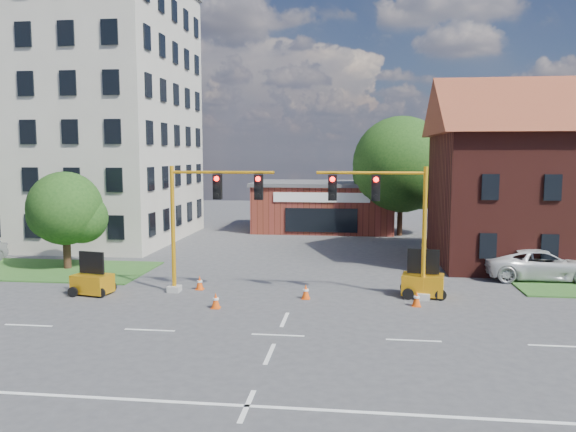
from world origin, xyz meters
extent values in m
plane|color=#404043|center=(0.00, 0.00, 0.00)|extent=(120.00, 120.00, 0.00)
cube|color=#B9B3A3|center=(-20.00, 22.00, 10.00)|extent=(18.00, 15.00, 20.00)
cube|color=maroon|center=(0.00, 30.00, 2.00)|extent=(12.00, 8.00, 4.00)
cube|color=#505052|center=(0.00, 30.00, 4.15)|extent=(12.40, 8.40, 0.30)
cube|color=white|center=(0.00, 25.95, 3.20)|extent=(8.00, 0.10, 0.80)
cube|color=black|center=(0.00, 25.95, 1.30)|extent=(6.00, 0.10, 2.00)
cylinder|color=#392214|center=(6.50, 27.00, 2.10)|extent=(0.44, 0.44, 4.20)
sphere|color=#183F13|center=(6.50, 27.00, 5.91)|extent=(7.95, 7.95, 7.95)
sphere|color=#183F13|center=(8.09, 27.30, 4.96)|extent=(5.56, 5.56, 5.56)
cylinder|color=#392214|center=(-14.00, 10.50, 1.28)|extent=(0.44, 0.44, 2.57)
sphere|color=#183F13|center=(-14.00, 10.50, 3.62)|extent=(4.29, 4.29, 4.29)
sphere|color=#183F13|center=(-13.14, 10.80, 3.03)|extent=(3.00, 3.00, 3.00)
cube|color=gray|center=(-6.00, 6.00, 0.15)|extent=(0.60, 0.60, 0.30)
cylinder|color=#FFAB15|center=(-6.00, 6.00, 3.10)|extent=(0.20, 0.20, 6.20)
cylinder|color=#FFAB15|center=(-3.50, 6.00, 5.90)|extent=(5.00, 0.14, 0.14)
cube|color=black|center=(-3.75, 6.00, 5.20)|extent=(0.40, 0.32, 1.20)
cube|color=black|center=(-1.75, 6.00, 5.20)|extent=(0.40, 0.32, 1.20)
sphere|color=#FF0C07|center=(-3.75, 5.82, 5.60)|extent=(0.24, 0.24, 0.24)
cube|color=gray|center=(6.00, 6.00, 0.15)|extent=(0.60, 0.60, 0.30)
cylinder|color=#FFAB15|center=(6.00, 6.00, 3.10)|extent=(0.20, 0.20, 6.20)
cylinder|color=#FFAB15|center=(3.50, 6.00, 5.90)|extent=(5.00, 0.14, 0.14)
cube|color=black|center=(3.75, 6.00, 5.20)|extent=(0.40, 0.32, 1.20)
cube|color=black|center=(1.75, 6.00, 5.20)|extent=(0.40, 0.32, 1.20)
sphere|color=#FF0C07|center=(3.75, 5.82, 5.60)|extent=(0.24, 0.24, 0.24)
cube|color=#FFAB15|center=(-9.77, 5.04, 0.54)|extent=(1.96, 1.51, 0.88)
cube|color=black|center=(-9.77, 5.04, 1.56)|extent=(1.36, 0.40, 1.07)
cube|color=#FFAB15|center=(6.06, 6.54, 0.58)|extent=(2.10, 1.59, 0.95)
cube|color=black|center=(6.06, 6.54, 1.70)|extent=(1.48, 0.39, 1.17)
cube|color=#F8510D|center=(-3.23, 3.33, 0.02)|extent=(0.38, 0.38, 0.04)
cone|color=#F8510D|center=(-3.23, 3.33, 0.35)|extent=(0.40, 0.40, 0.70)
cylinder|color=white|center=(-3.23, 3.33, 0.42)|extent=(0.27, 0.27, 0.09)
cube|color=#F8510D|center=(-4.88, 6.59, 0.02)|extent=(0.38, 0.38, 0.04)
cone|color=#F8510D|center=(-4.88, 6.59, 0.35)|extent=(0.40, 0.40, 0.70)
cylinder|color=white|center=(-4.88, 6.59, 0.42)|extent=(0.27, 0.27, 0.09)
cube|color=#F8510D|center=(0.57, 5.42, 0.02)|extent=(0.38, 0.38, 0.04)
cone|color=#F8510D|center=(0.57, 5.42, 0.35)|extent=(0.40, 0.40, 0.70)
cylinder|color=white|center=(0.57, 5.42, 0.42)|extent=(0.27, 0.27, 0.09)
cube|color=#F8510D|center=(5.59, 4.73, 0.02)|extent=(0.38, 0.38, 0.04)
cone|color=#F8510D|center=(5.59, 4.73, 0.35)|extent=(0.40, 0.40, 0.70)
cylinder|color=white|center=(5.59, 4.73, 0.42)|extent=(0.27, 0.27, 0.09)
imported|color=white|center=(12.85, 11.05, 0.83)|extent=(6.00, 2.79, 1.66)
camera|label=1|loc=(2.85, -20.23, 6.76)|focal=35.00mm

